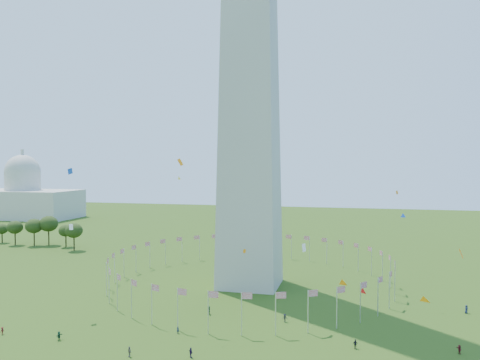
% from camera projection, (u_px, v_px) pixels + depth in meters
% --- Properties ---
extents(ground, '(600.00, 600.00, 0.00)m').
position_uv_depth(ground, '(192.00, 353.00, 86.85)').
color(ground, '#284510').
rests_on(ground, ground).
extents(flag_ring, '(80.24, 80.24, 9.00)m').
position_uv_depth(flag_ring, '(250.00, 270.00, 135.24)').
color(flag_ring, silver).
rests_on(flag_ring, ground).
extents(capitol_building, '(70.00, 35.00, 46.00)m').
position_uv_depth(capitol_building, '(23.00, 182.00, 303.40)').
color(capitol_building, beige).
rests_on(capitol_building, ground).
extents(crowd, '(97.11, 70.34, 1.97)m').
position_uv_depth(crowd, '(250.00, 358.00, 82.62)').
color(crowd, black).
rests_on(crowd, ground).
extents(kites_aloft, '(117.07, 59.86, 34.91)m').
position_uv_depth(kites_aloft, '(270.00, 228.00, 105.35)').
color(kites_aloft, orange).
rests_on(kites_aloft, ground).
extents(tree_line_west, '(55.29, 16.22, 12.37)m').
position_uv_depth(tree_line_west, '(33.00, 233.00, 199.47)').
color(tree_line_west, '#314918').
rests_on(tree_line_west, ground).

